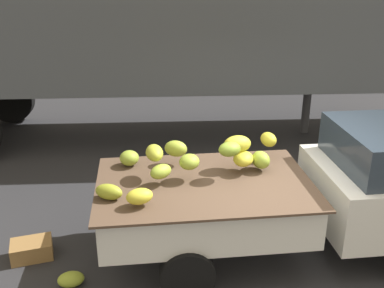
% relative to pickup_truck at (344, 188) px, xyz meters
% --- Properties ---
extents(ground, '(220.00, 220.00, 0.00)m').
position_rel_pickup_truck_xyz_m(ground, '(-0.96, -0.28, -0.88)').
color(ground, '#28282B').
extents(curb_strip, '(80.00, 0.80, 0.16)m').
position_rel_pickup_truck_xyz_m(curb_strip, '(-0.96, 8.10, -0.80)').
color(curb_strip, gray).
rests_on(curb_strip, ground).
extents(pickup_truck, '(4.81, 2.06, 1.70)m').
position_rel_pickup_truck_xyz_m(pickup_truck, '(0.00, 0.00, 0.00)').
color(pickup_truck, silver).
rests_on(pickup_truck, ground).
extents(semi_trailer, '(12.02, 2.72, 3.95)m').
position_rel_pickup_truck_xyz_m(semi_trailer, '(-2.56, 4.39, 1.66)').
color(semi_trailer, '#4C5156').
rests_on(semi_trailer, ground).
extents(fallen_banana_bunch_near_tailgate, '(0.35, 0.28, 0.17)m').
position_rel_pickup_truck_xyz_m(fallen_banana_bunch_near_tailgate, '(-3.48, -0.66, -0.79)').
color(fallen_banana_bunch_near_tailgate, '#97A932').
rests_on(fallen_banana_bunch_near_tailgate, ground).
extents(produce_crate, '(0.59, 0.48, 0.23)m').
position_rel_pickup_truck_xyz_m(produce_crate, '(-4.10, -0.07, -0.77)').
color(produce_crate, olive).
rests_on(produce_crate, ground).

